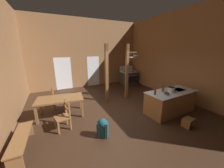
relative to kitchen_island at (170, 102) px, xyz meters
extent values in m
cube|color=#382316|center=(-1.97, 0.88, -0.51)|extent=(8.10, 9.56, 0.10)
cube|color=#93663F|center=(-1.97, 5.32, 1.77)|extent=(8.10, 0.14, 4.46)
cube|color=#93663F|center=(1.74, 0.88, 1.77)|extent=(0.14, 9.56, 4.46)
cube|color=white|center=(-3.62, 5.25, 0.57)|extent=(1.00, 0.01, 2.05)
cube|color=white|center=(-1.61, 5.25, 0.57)|extent=(0.84, 0.01, 2.05)
cube|color=brown|center=(0.00, 0.00, -0.01)|extent=(2.15, 1.03, 0.89)
cube|color=silver|center=(0.00, 0.00, 0.45)|extent=(2.21, 1.09, 0.02)
cube|color=black|center=(0.47, 0.03, 0.46)|extent=(0.54, 0.43, 0.00)
cube|color=black|center=(-0.03, 0.43, -0.41)|extent=(1.99, 0.16, 0.10)
cube|color=#313131|center=(0.88, 4.48, -0.01)|extent=(1.13, 0.80, 0.90)
cube|color=black|center=(0.89, 4.10, -0.04)|extent=(0.93, 0.05, 0.52)
cylinder|color=silver|center=(0.89, 4.07, 0.24)|extent=(0.83, 0.06, 0.02)
cube|color=silver|center=(0.88, 4.48, 0.46)|extent=(1.17, 0.85, 0.03)
cube|color=silver|center=(0.86, 4.84, 0.66)|extent=(1.14, 0.09, 0.40)
cylinder|color=black|center=(1.13, 4.34, 0.48)|extent=(0.21, 0.21, 0.01)
cylinder|color=black|center=(0.64, 4.32, 0.48)|extent=(0.21, 0.21, 0.01)
cylinder|color=black|center=(1.12, 4.65, 0.48)|extent=(0.21, 0.21, 0.01)
cylinder|color=black|center=(0.62, 4.62, 0.48)|extent=(0.21, 0.21, 0.01)
cylinder|color=black|center=(1.22, 4.10, 0.36)|extent=(0.05, 0.03, 0.04)
cylinder|color=black|center=(1.00, 4.09, 0.36)|extent=(0.05, 0.03, 0.04)
cylinder|color=black|center=(0.78, 4.08, 0.36)|extent=(0.05, 0.03, 0.04)
cylinder|color=black|center=(0.56, 4.07, 0.36)|extent=(0.05, 0.03, 0.04)
cube|color=brown|center=(-0.74, 2.23, 0.95)|extent=(0.14, 0.14, 2.81)
cube|color=brown|center=(-0.48, 2.22, 1.94)|extent=(0.65, 0.10, 0.06)
cylinder|color=silver|center=(-0.54, 2.22, 1.83)|extent=(0.01, 0.01, 0.23)
cylinder|color=silver|center=(-0.54, 2.22, 1.70)|extent=(0.19, 0.19, 0.04)
cylinder|color=silver|center=(-0.54, 2.22, 1.62)|extent=(0.02, 0.02, 0.14)
cylinder|color=silver|center=(-0.39, 2.22, 1.83)|extent=(0.01, 0.01, 0.23)
cylinder|color=silver|center=(-0.39, 2.22, 1.70)|extent=(0.17, 0.17, 0.04)
cylinder|color=silver|center=(-0.39, 2.22, 1.62)|extent=(0.02, 0.02, 0.14)
cylinder|color=silver|center=(-0.23, 2.21, 1.87)|extent=(0.01, 0.01, 0.14)
cylinder|color=silver|center=(-0.23, 2.21, 1.78)|extent=(0.23, 0.23, 0.04)
cylinder|color=silver|center=(-0.23, 2.21, 1.70)|extent=(0.02, 0.02, 0.14)
cube|color=brown|center=(-1.88, 2.25, 0.95)|extent=(0.14, 0.14, 2.81)
cube|color=brown|center=(-0.28, -1.02, -0.17)|extent=(0.39, 0.32, 0.04)
cube|color=brown|center=(-0.44, -1.04, -0.32)|extent=(0.08, 0.28, 0.26)
cube|color=brown|center=(-0.13, -1.00, -0.32)|extent=(0.08, 0.28, 0.26)
cube|color=brown|center=(-0.28, -1.02, -0.32)|extent=(0.35, 0.32, 0.03)
cube|color=brown|center=(-4.11, 1.66, 0.25)|extent=(1.80, 1.10, 0.06)
cube|color=brown|center=(-4.84, 2.15, -0.12)|extent=(0.09, 0.09, 0.68)
cube|color=brown|center=(-3.28, 1.95, -0.12)|extent=(0.09, 0.09, 0.68)
cube|color=brown|center=(-4.94, 1.37, -0.12)|extent=(0.09, 0.09, 0.68)
cube|color=brown|center=(-3.37, 1.18, -0.12)|extent=(0.09, 0.09, 0.68)
cube|color=brown|center=(-4.16, 2.56, -0.03)|extent=(0.48, 0.48, 0.04)
cube|color=brown|center=(-3.99, 2.77, -0.25)|extent=(0.06, 0.06, 0.41)
cube|color=brown|center=(-3.95, 2.39, -0.25)|extent=(0.06, 0.06, 0.41)
cube|color=brown|center=(-4.37, 2.73, 0.02)|extent=(0.06, 0.06, 0.95)
cube|color=brown|center=(-4.33, 2.35, 0.02)|extent=(0.06, 0.06, 0.95)
cube|color=brown|center=(-4.35, 2.54, 0.38)|extent=(0.08, 0.38, 0.07)
cube|color=brown|center=(-4.35, 2.54, 0.19)|extent=(0.08, 0.38, 0.07)
cube|color=brown|center=(-4.14, 0.69, -0.03)|extent=(0.52, 0.52, 0.04)
cube|color=brown|center=(-4.29, 0.46, -0.25)|extent=(0.06, 0.06, 0.41)
cube|color=brown|center=(-4.37, 0.83, -0.25)|extent=(0.06, 0.06, 0.41)
cube|color=brown|center=(-3.92, 0.54, 0.02)|extent=(0.06, 0.06, 0.95)
cube|color=brown|center=(-3.99, 0.91, 0.02)|extent=(0.06, 0.06, 0.95)
cube|color=brown|center=(-3.96, 0.72, 0.38)|extent=(0.11, 0.38, 0.07)
cube|color=brown|center=(-3.96, 0.72, 0.19)|extent=(0.11, 0.38, 0.07)
cube|color=brown|center=(-5.19, 0.15, -0.04)|extent=(0.41, 1.43, 0.04)
cube|color=brown|center=(-5.21, -0.49, -0.26)|extent=(0.31, 0.07, 0.40)
cube|color=brown|center=(-5.16, 0.80, -0.26)|extent=(0.31, 0.07, 0.40)
cube|color=brown|center=(-5.19, 0.15, -0.34)|extent=(0.11, 1.22, 0.06)
cube|color=#194756|center=(-3.10, -0.23, -0.22)|extent=(0.39, 0.36, 0.48)
cube|color=#194756|center=(-3.03, -0.12, -0.29)|extent=(0.22, 0.17, 0.17)
cylinder|color=black|center=(-3.25, -0.28, -0.22)|extent=(0.06, 0.06, 0.38)
cylinder|color=black|center=(-3.08, -0.39, -0.22)|extent=(0.06, 0.06, 0.38)
sphere|color=#194756|center=(-3.10, -0.23, 0.00)|extent=(0.37, 0.37, 0.27)
cylinder|color=silver|center=(-0.10, -0.06, 0.56)|extent=(0.24, 0.24, 0.20)
cylinder|color=black|center=(-0.10, -0.06, 0.66)|extent=(0.25, 0.25, 0.01)
cylinder|color=silver|center=(-0.24, -0.06, 0.61)|extent=(0.05, 0.02, 0.02)
cylinder|color=silver|center=(0.04, -0.06, 0.61)|extent=(0.05, 0.02, 0.02)
cylinder|color=slate|center=(-0.49, -0.18, 0.49)|extent=(0.20, 0.20, 0.07)
cylinder|color=black|center=(-0.49, -0.18, 0.53)|extent=(0.17, 0.17, 0.00)
cylinder|color=#56331E|center=(-0.36, 0.12, 0.57)|extent=(0.08, 0.08, 0.22)
cylinder|color=#56331E|center=(-0.36, 0.12, 0.71)|extent=(0.03, 0.03, 0.08)
cylinder|color=#56331E|center=(-0.90, -0.01, 0.56)|extent=(0.07, 0.07, 0.21)
cylinder|color=#56331E|center=(-0.90, -0.01, 0.70)|extent=(0.03, 0.03, 0.07)
camera|label=1|loc=(-4.27, -3.30, 2.13)|focal=20.23mm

